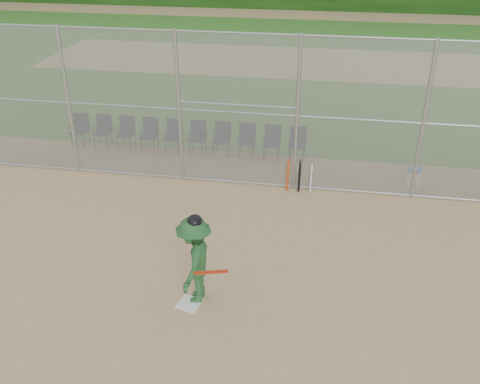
% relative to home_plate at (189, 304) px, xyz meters
% --- Properties ---
extents(ground, '(100.00, 100.00, 0.00)m').
position_rel_home_plate_xyz_m(ground, '(0.54, 0.00, -0.01)').
color(ground, tan).
rests_on(ground, ground).
extents(grass_strip, '(100.00, 100.00, 0.00)m').
position_rel_home_plate_xyz_m(grass_strip, '(0.54, 18.00, -0.00)').
color(grass_strip, '#2F661E').
rests_on(grass_strip, ground).
extents(dirt_patch_far, '(24.00, 24.00, 0.00)m').
position_rel_home_plate_xyz_m(dirt_patch_far, '(0.54, 18.00, -0.00)').
color(dirt_patch_far, tan).
rests_on(dirt_patch_far, ground).
extents(backstop_fence, '(16.09, 0.09, 4.00)m').
position_rel_home_plate_xyz_m(backstop_fence, '(0.54, 5.00, 2.06)').
color(backstop_fence, gray).
rests_on(backstop_fence, ground).
extents(home_plate, '(0.50, 0.50, 0.02)m').
position_rel_home_plate_xyz_m(home_plate, '(0.00, 0.00, 0.00)').
color(home_plate, white).
rests_on(home_plate, ground).
extents(batter_at_plate, '(0.98, 1.32, 1.82)m').
position_rel_home_plate_xyz_m(batter_at_plate, '(0.09, 0.19, 0.87)').
color(batter_at_plate, '#215327').
rests_on(batter_at_plate, ground).
extents(water_cooler, '(0.37, 0.37, 0.47)m').
position_rel_home_plate_xyz_m(water_cooler, '(4.65, 5.73, 0.23)').
color(water_cooler, white).
rests_on(water_cooler, ground).
extents(spare_bats, '(0.66, 0.32, 0.84)m').
position_rel_home_plate_xyz_m(spare_bats, '(1.69, 4.93, 0.41)').
color(spare_bats, '#D84C14').
rests_on(spare_bats, ground).
extents(chair_0, '(0.54, 0.52, 0.96)m').
position_rel_home_plate_xyz_m(chair_0, '(-5.21, 6.80, 0.47)').
color(chair_0, '#0D1732').
rests_on(chair_0, ground).
extents(chair_1, '(0.54, 0.52, 0.96)m').
position_rel_home_plate_xyz_m(chair_1, '(-4.47, 6.80, 0.47)').
color(chair_1, '#0D1732').
rests_on(chair_1, ground).
extents(chair_2, '(0.54, 0.52, 0.96)m').
position_rel_home_plate_xyz_m(chair_2, '(-3.72, 6.80, 0.47)').
color(chair_2, '#0D1732').
rests_on(chair_2, ground).
extents(chair_3, '(0.54, 0.52, 0.96)m').
position_rel_home_plate_xyz_m(chair_3, '(-2.98, 6.80, 0.47)').
color(chair_3, '#0D1732').
rests_on(chair_3, ground).
extents(chair_4, '(0.54, 0.52, 0.96)m').
position_rel_home_plate_xyz_m(chair_4, '(-2.23, 6.80, 0.47)').
color(chair_4, '#0D1732').
rests_on(chair_4, ground).
extents(chair_5, '(0.54, 0.52, 0.96)m').
position_rel_home_plate_xyz_m(chair_5, '(-1.49, 6.80, 0.47)').
color(chair_5, '#0D1732').
rests_on(chair_5, ground).
extents(chair_6, '(0.54, 0.52, 0.96)m').
position_rel_home_plate_xyz_m(chair_6, '(-0.75, 6.80, 0.47)').
color(chair_6, '#0D1732').
rests_on(chair_6, ground).
extents(chair_7, '(0.54, 0.52, 0.96)m').
position_rel_home_plate_xyz_m(chair_7, '(-0.00, 6.80, 0.47)').
color(chair_7, '#0D1732').
rests_on(chair_7, ground).
extents(chair_8, '(0.54, 0.52, 0.96)m').
position_rel_home_plate_xyz_m(chair_8, '(0.74, 6.80, 0.47)').
color(chair_8, '#0D1732').
rests_on(chair_8, ground).
extents(chair_9, '(0.54, 0.52, 0.96)m').
position_rel_home_plate_xyz_m(chair_9, '(1.49, 6.80, 0.47)').
color(chair_9, '#0D1732').
rests_on(chair_9, ground).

